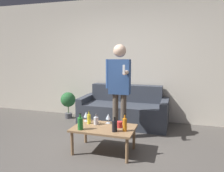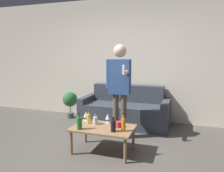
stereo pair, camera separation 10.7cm
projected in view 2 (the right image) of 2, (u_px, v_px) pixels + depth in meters
The scene contains 14 objects.
ground_plane at pixel (82, 166), 2.91m from camera, with size 16.00×16.00×0.00m, color #514C47.
wall_back at pixel (127, 60), 4.88m from camera, with size 8.00×0.06×2.70m.
couch at pixel (125, 110), 4.62m from camera, with size 1.82×0.80×0.81m.
coffee_table at pixel (103, 130), 3.30m from camera, with size 0.93×0.58×0.39m.
bottle_orange at pixel (95, 120), 3.41m from camera, with size 0.07×0.07×0.16m.
bottle_green at pixel (123, 124), 3.10m from camera, with size 0.06×0.06×0.26m.
bottle_dark at pixel (79, 123), 3.19m from camera, with size 0.08×0.08×0.25m.
bottle_yellow at pixel (113, 126), 3.09m from camera, with size 0.08×0.08×0.21m.
bottle_red at pixel (89, 118), 3.46m from camera, with size 0.06×0.06×0.20m.
wine_glass_near at pixel (86, 114), 3.58m from camera, with size 0.08×0.08×0.16m.
wine_glass_far at pixel (108, 117), 3.46m from camera, with size 0.08×0.08×0.15m.
cup_on_table at pixel (118, 124), 3.28m from camera, with size 0.09×0.09×0.09m.
person_standing_front at pixel (119, 83), 3.76m from camera, with size 0.43×0.41×1.64m.
potted_plant at pixel (70, 100), 5.07m from camera, with size 0.34×0.34×0.61m.
Camera 2 is at (1.25, -2.45, 1.48)m, focal length 35.00 mm.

